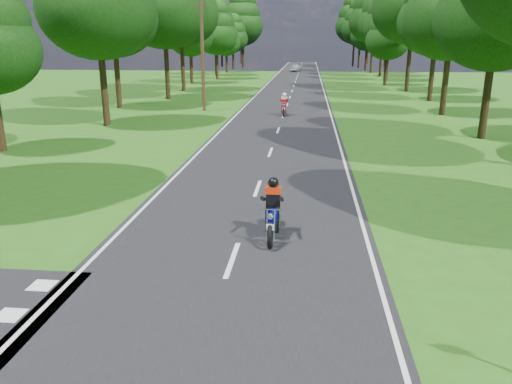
# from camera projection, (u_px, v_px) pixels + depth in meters

# --- Properties ---
(ground) EXTENTS (160.00, 160.00, 0.00)m
(ground) POSITION_uv_depth(u_px,v_px,m) (217.00, 303.00, 9.87)
(ground) COLOR #2A5212
(ground) RESTS_ON ground
(main_road) EXTENTS (7.00, 140.00, 0.02)m
(main_road) POSITION_uv_depth(u_px,v_px,m) (294.00, 86.00, 57.47)
(main_road) COLOR black
(main_road) RESTS_ON ground
(road_markings) EXTENTS (7.40, 140.00, 0.01)m
(road_markings) POSITION_uv_depth(u_px,v_px,m) (292.00, 87.00, 55.69)
(road_markings) COLOR silver
(road_markings) RESTS_ON main_road
(treeline) EXTENTS (40.00, 115.35, 14.78)m
(treeline) POSITION_uv_depth(u_px,v_px,m) (309.00, 15.00, 64.52)
(treeline) COLOR black
(treeline) RESTS_ON ground
(telegraph_pole) EXTENTS (1.20, 0.26, 8.00)m
(telegraph_pole) POSITION_uv_depth(u_px,v_px,m) (202.00, 54.00, 35.94)
(telegraph_pole) COLOR #382616
(telegraph_pole) RESTS_ON ground
(rider_near_blue) EXTENTS (0.63, 1.87, 1.56)m
(rider_near_blue) POSITION_uv_depth(u_px,v_px,m) (273.00, 208.00, 12.97)
(rider_near_blue) COLOR #0D0D90
(rider_near_blue) RESTS_ON main_road
(rider_far_red) EXTENTS (0.64, 1.86, 1.55)m
(rider_far_red) POSITION_uv_depth(u_px,v_px,m) (284.00, 104.00, 34.46)
(rider_far_red) COLOR #A20C1C
(rider_far_red) RESTS_ON main_road
(distant_car) EXTENTS (2.00, 3.76, 1.22)m
(distant_car) POSITION_uv_depth(u_px,v_px,m) (296.00, 68.00, 85.11)
(distant_car) COLOR silver
(distant_car) RESTS_ON main_road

